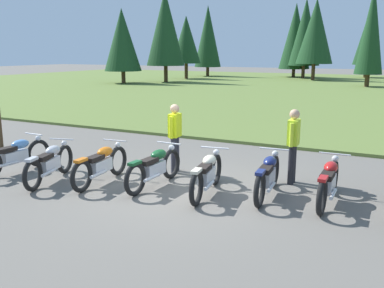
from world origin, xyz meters
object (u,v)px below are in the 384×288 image
Objects in this scene: motorcycle_orange at (101,164)px; rider_with_back_turned at (175,134)px; motorcycle_cream at (207,174)px; motorcycle_silver at (50,163)px; motorcycle_red at (329,182)px; motorcycle_navy at (268,175)px; motorcycle_british_green at (155,167)px; motorcycle_sky_blue at (15,155)px; rider_in_hivis_vest at (293,142)px.

motorcycle_orange is 1.92m from rider_with_back_turned.
motorcycle_silver is at bearing -167.30° from motorcycle_cream.
motorcycle_cream is at bearing -165.65° from motorcycle_red.
motorcycle_orange is 1.00× the size of motorcycle_navy.
motorcycle_british_green is 1.26× the size of rider_with_back_turned.
motorcycle_sky_blue and motorcycle_cream have the same top height.
motorcycle_orange is at bearing -153.15° from rider_in_hivis_vest.
rider_with_back_turned is (-2.77, -0.39, 0.00)m from rider_in_hivis_vest.
rider_with_back_turned is at bearing -172.01° from rider_in_hivis_vest.
motorcycle_cream is (2.44, 0.37, 0.00)m from motorcycle_orange.
motorcycle_orange and motorcycle_navy have the same top height.
rider_with_back_turned is (1.03, 1.54, 0.51)m from motorcycle_orange.
rider_in_hivis_vest and rider_with_back_turned have the same top height.
motorcycle_cream is 1.90m from rider_with_back_turned.
motorcycle_navy is (4.69, 1.27, 0.00)m from motorcycle_silver.
motorcycle_red is (1.17, 0.13, 0.00)m from motorcycle_navy.
motorcycle_orange is 4.86m from motorcycle_red.
motorcycle_silver and motorcycle_red have the same top height.
motorcycle_silver is 0.98× the size of motorcycle_navy.
motorcycle_british_green is (3.58, 0.62, 0.00)m from motorcycle_sky_blue.
rider_with_back_turned reaches higher than motorcycle_orange.
motorcycle_red is 1.26× the size of rider_in_hivis_vest.
rider_with_back_turned is (3.41, 1.83, 0.51)m from motorcycle_sky_blue.
motorcycle_orange is (1.11, 0.43, 0.00)m from motorcycle_silver.
motorcycle_sky_blue and motorcycle_red have the same top height.
motorcycle_sky_blue is 1.00× the size of motorcycle_navy.
motorcycle_cream is 2.13m from rider_in_hivis_vest.
motorcycle_red is 1.45m from rider_in_hivis_vest.
motorcycle_cream is 1.25× the size of rider_with_back_turned.
motorcycle_cream is 1.24m from motorcycle_navy.
motorcycle_cream is at bearing -39.62° from rider_with_back_turned.
rider_in_hivis_vest is (0.22, 1.09, 0.51)m from motorcycle_navy.
rider_in_hivis_vest is at bearing 25.64° from motorcycle_silver.
rider_in_hivis_vest reaches higher than motorcycle_cream.
motorcycle_sky_blue is 1.03× the size of motorcycle_silver.
motorcycle_orange is 1.00× the size of motorcycle_red.
motorcycle_red is at bearing 10.00° from motorcycle_sky_blue.
motorcycle_navy is 1.26× the size of rider_with_back_turned.
rider_with_back_turned is (-2.55, 0.70, 0.51)m from motorcycle_navy.
motorcycle_british_green is 1.32m from rider_with_back_turned.
rider_with_back_turned is at bearing 42.61° from motorcycle_silver.
motorcycle_british_green is at bearing -169.87° from motorcycle_red.
motorcycle_orange is at bearing -164.86° from motorcycle_british_green.
motorcycle_red is 1.26× the size of rider_with_back_turned.
rider_with_back_turned reaches higher than motorcycle_sky_blue.
motorcycle_cream is at bearing 7.86° from motorcycle_sky_blue.
motorcycle_navy is 1.18m from motorcycle_red.
motorcycle_orange is at bearing 7.12° from motorcycle_sky_blue.
rider_with_back_turned is at bearing 28.25° from motorcycle_sky_blue.
motorcycle_silver is 2.43m from motorcycle_british_green.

